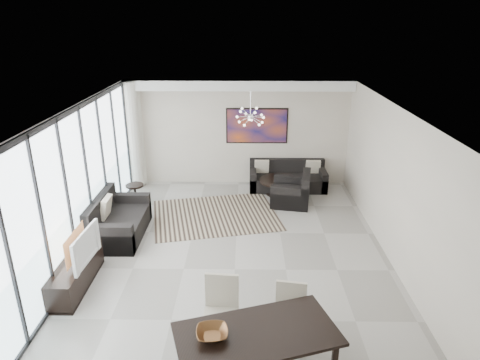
{
  "coord_description": "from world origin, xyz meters",
  "views": [
    {
      "loc": [
        0.19,
        -6.87,
        4.45
      ],
      "look_at": [
        0.08,
        1.42,
        1.25
      ],
      "focal_mm": 32.0,
      "sensor_mm": 36.0,
      "label": 1
    }
  ],
  "objects_px": {
    "sofa_main": "(287,179)",
    "dining_table": "(257,338)",
    "television": "(80,247)",
    "coffee_table": "(280,186)",
    "tv_console": "(76,274)"
  },
  "relations": [
    {
      "from": "sofa_main",
      "to": "dining_table",
      "type": "height_order",
      "value": "dining_table"
    },
    {
      "from": "television",
      "to": "coffee_table",
      "type": "bearing_deg",
      "value": -37.31
    },
    {
      "from": "coffee_table",
      "to": "tv_console",
      "type": "height_order",
      "value": "tv_console"
    },
    {
      "from": "coffee_table",
      "to": "dining_table",
      "type": "relative_size",
      "value": 0.5
    },
    {
      "from": "coffee_table",
      "to": "television",
      "type": "height_order",
      "value": "television"
    },
    {
      "from": "sofa_main",
      "to": "tv_console",
      "type": "xyz_separation_m",
      "value": [
        -4.11,
        -4.63,
        -0.0
      ]
    },
    {
      "from": "coffee_table",
      "to": "television",
      "type": "distance_m",
      "value": 5.68
    },
    {
      "from": "coffee_table",
      "to": "television",
      "type": "xyz_separation_m",
      "value": [
        -3.72,
        -4.26,
        0.58
      ]
    },
    {
      "from": "coffee_table",
      "to": "television",
      "type": "bearing_deg",
      "value": -131.11
    },
    {
      "from": "sofa_main",
      "to": "tv_console",
      "type": "distance_m",
      "value": 6.19
    },
    {
      "from": "coffee_table",
      "to": "tv_console",
      "type": "bearing_deg",
      "value": -132.35
    },
    {
      "from": "coffee_table",
      "to": "dining_table",
      "type": "bearing_deg",
      "value": -96.94
    },
    {
      "from": "dining_table",
      "to": "tv_console",
      "type": "bearing_deg",
      "value": 145.78
    },
    {
      "from": "coffee_table",
      "to": "sofa_main",
      "type": "relative_size",
      "value": 0.53
    },
    {
      "from": "sofa_main",
      "to": "dining_table",
      "type": "distance_m",
      "value": 6.83
    }
  ]
}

